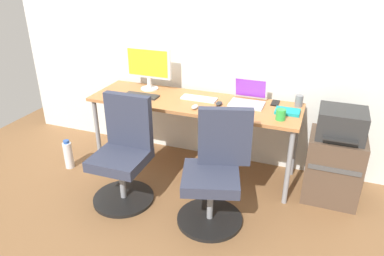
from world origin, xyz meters
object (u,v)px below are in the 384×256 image
at_px(office_chair_left, 124,155).
at_px(office_chair_right, 215,174).
at_px(desktop_monitor, 148,65).
at_px(open_laptop, 248,98).
at_px(water_bottle_on_floor, 68,155).
at_px(side_cabinet, 333,167).
at_px(printer, 342,123).
at_px(coffee_mug, 281,115).

distance_m(office_chair_left, office_chair_right, 0.83).
bearing_deg(desktop_monitor, office_chair_right, -39.92).
relative_size(office_chair_right, open_laptop, 3.03).
relative_size(office_chair_left, open_laptop, 3.03).
xyz_separation_m(water_bottle_on_floor, desktop_monitor, (0.67, 0.58, 0.85)).
bearing_deg(side_cabinet, water_bottle_on_floor, -170.75).
height_order(office_chair_left, printer, office_chair_left).
bearing_deg(office_chair_left, office_chair_right, -0.18).
height_order(desktop_monitor, open_laptop, desktop_monitor).
bearing_deg(printer, side_cabinet, 90.00).
bearing_deg(water_bottle_on_floor, coffee_mug, 7.53).
distance_m(printer, water_bottle_on_floor, 2.62).
relative_size(office_chair_left, office_chair_right, 1.00).
height_order(printer, coffee_mug, printer).
height_order(office_chair_left, office_chair_right, same).
bearing_deg(open_laptop, printer, -9.49).
relative_size(office_chair_left, water_bottle_on_floor, 3.03).
bearing_deg(water_bottle_on_floor, side_cabinet, 9.25).
bearing_deg(side_cabinet, desktop_monitor, 174.74).
height_order(office_chair_left, desktop_monitor, desktop_monitor).
height_order(office_chair_right, side_cabinet, office_chair_right).
distance_m(office_chair_left, water_bottle_on_floor, 0.88).
bearing_deg(desktop_monitor, printer, -5.29).
relative_size(office_chair_left, desktop_monitor, 1.96).
bearing_deg(water_bottle_on_floor, desktop_monitor, 41.15).
distance_m(printer, desktop_monitor, 1.88).
distance_m(office_chair_right, coffee_mug, 0.74).
xyz_separation_m(office_chair_left, office_chair_right, (0.83, -0.00, 0.00)).
height_order(office_chair_right, water_bottle_on_floor, office_chair_right).
relative_size(water_bottle_on_floor, open_laptop, 1.00).
distance_m(side_cabinet, desktop_monitor, 1.99).
height_order(water_bottle_on_floor, coffee_mug, coffee_mug).
height_order(office_chair_right, desktop_monitor, desktop_monitor).
distance_m(office_chair_left, coffee_mug, 1.38).
bearing_deg(side_cabinet, office_chair_right, -144.17).
bearing_deg(printer, coffee_mug, -163.80).
distance_m(office_chair_left, open_laptop, 1.24).
distance_m(office_chair_right, side_cabinet, 1.10).
xyz_separation_m(printer, water_bottle_on_floor, (-2.52, -0.41, -0.58)).
relative_size(office_chair_right, water_bottle_on_floor, 3.03).
distance_m(water_bottle_on_floor, desktop_monitor, 1.23).
bearing_deg(office_chair_left, desktop_monitor, 99.88).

